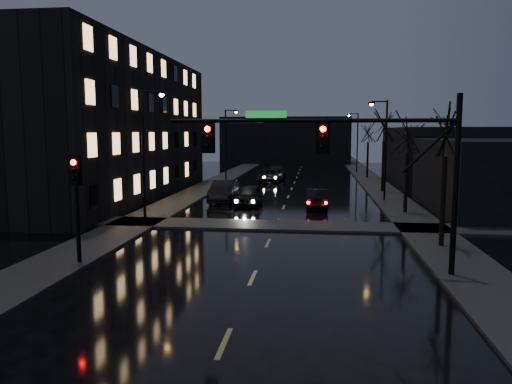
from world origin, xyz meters
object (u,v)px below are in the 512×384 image
(oncoming_car_a, at_px, (249,195))
(lead_car, at_px, (317,198))
(oncoming_car_b, at_px, (224,191))
(oncoming_car_c, at_px, (272,176))
(oncoming_car_d, at_px, (277,173))

(oncoming_car_a, relative_size, lead_car, 1.07)
(oncoming_car_b, distance_m, lead_car, 7.68)
(oncoming_car_c, relative_size, lead_car, 1.15)
(oncoming_car_b, relative_size, oncoming_car_d, 1.07)
(oncoming_car_a, xyz_separation_m, lead_car, (5.10, -0.44, -0.07))
(oncoming_car_b, relative_size, lead_car, 1.20)
(oncoming_car_b, bearing_deg, oncoming_car_a, -40.68)
(oncoming_car_c, height_order, oncoming_car_d, oncoming_car_d)
(oncoming_car_c, xyz_separation_m, lead_car, (5.01, -18.59, 0.02))
(oncoming_car_b, xyz_separation_m, oncoming_car_c, (2.33, 16.31, -0.17))
(oncoming_car_b, xyz_separation_m, lead_car, (7.34, -2.28, -0.14))
(oncoming_car_a, height_order, oncoming_car_d, oncoming_car_a)
(oncoming_car_a, relative_size, oncoming_car_c, 0.93)
(oncoming_car_d, height_order, lead_car, lead_car)
(oncoming_car_b, xyz_separation_m, oncoming_car_d, (2.58, 20.00, -0.15))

